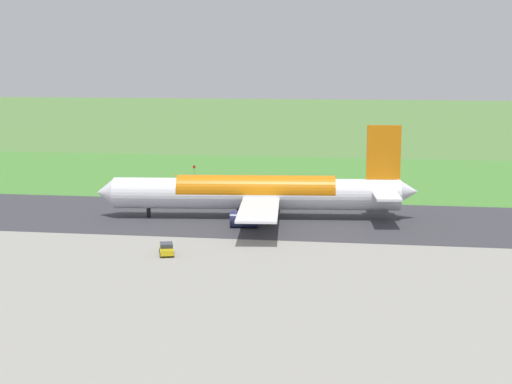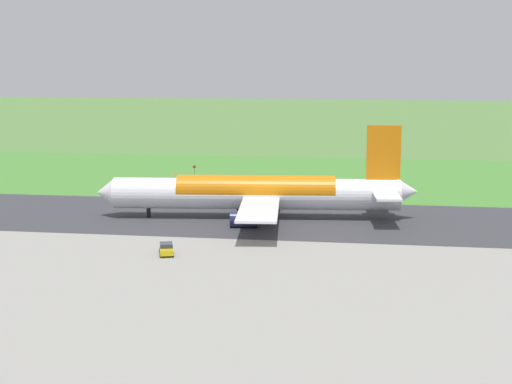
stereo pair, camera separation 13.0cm
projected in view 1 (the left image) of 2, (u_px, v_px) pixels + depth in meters
The scene contains 8 objects.
ground_plane at pixel (262, 218), 134.26m from camera, with size 800.00×800.00×0.00m, color #547F3D.
runway_asphalt at pixel (262, 218), 134.25m from camera, with size 600.00×32.49×0.06m, color #38383D.
apron_concrete at pixel (194, 310), 85.24m from camera, with size 440.00×110.00×0.05m, color gray.
grass_verge_foreground at pixel (292, 179), 178.48m from camera, with size 600.00×80.00×0.04m, color #478534.
airliner_main at pixel (258, 193), 133.68m from camera, with size 54.14×44.39×15.88m.
service_car_ops at pixel (166, 249), 109.25m from camera, with size 2.98×4.55×1.62m.
no_stopping_sign at pixel (194, 171), 178.86m from camera, with size 0.60×0.10×2.94m.
traffic_cone_orange at pixel (175, 174), 183.67m from camera, with size 0.40×0.40×0.55m, color orange.
Camera 1 is at (-19.13, 130.28, 26.57)m, focal length 55.99 mm.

